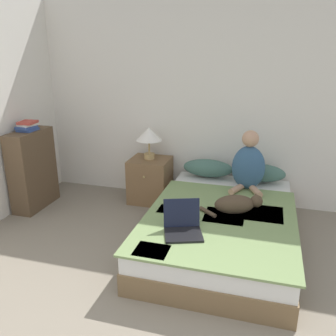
{
  "coord_description": "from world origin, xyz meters",
  "views": [
    {
      "loc": [
        0.56,
        -1.08,
        1.93
      ],
      "look_at": [
        -0.39,
        2.28,
        0.74
      ],
      "focal_mm": 38.0,
      "sensor_mm": 36.0,
      "label": 1
    }
  ],
  "objects_px": {
    "person_sitting": "(248,165)",
    "laptop_open": "(183,227)",
    "bed": "(221,227)",
    "cat_tabby": "(237,204)",
    "nightstand": "(150,180)",
    "pillow_near": "(208,168)",
    "bookshelf": "(33,170)",
    "book_stack_top": "(27,126)",
    "table_lamp": "(149,135)",
    "pillow_far": "(259,173)"
  },
  "relations": [
    {
      "from": "pillow_near",
      "to": "laptop_open",
      "type": "distance_m",
      "value": 1.48
    },
    {
      "from": "book_stack_top",
      "to": "person_sitting",
      "type": "bearing_deg",
      "value": 7.62
    },
    {
      "from": "cat_tabby",
      "to": "table_lamp",
      "type": "distance_m",
      "value": 1.55
    },
    {
      "from": "bed",
      "to": "cat_tabby",
      "type": "distance_m",
      "value": 0.33
    },
    {
      "from": "bed",
      "to": "pillow_far",
      "type": "height_order",
      "value": "pillow_far"
    },
    {
      "from": "nightstand",
      "to": "book_stack_top",
      "type": "bearing_deg",
      "value": -157.46
    },
    {
      "from": "person_sitting",
      "to": "laptop_open",
      "type": "bearing_deg",
      "value": -111.35
    },
    {
      "from": "laptop_open",
      "to": "nightstand",
      "type": "xyz_separation_m",
      "value": [
        -0.78,
        1.4,
        -0.16
      ]
    },
    {
      "from": "bed",
      "to": "pillow_far",
      "type": "xyz_separation_m",
      "value": [
        0.31,
        0.92,
        0.3
      ]
    },
    {
      "from": "cat_tabby",
      "to": "book_stack_top",
      "type": "bearing_deg",
      "value": 152.66
    },
    {
      "from": "bed",
      "to": "laptop_open",
      "type": "height_order",
      "value": "laptop_open"
    },
    {
      "from": "person_sitting",
      "to": "bookshelf",
      "type": "xyz_separation_m",
      "value": [
        -2.58,
        -0.35,
        -0.18
      ]
    },
    {
      "from": "bookshelf",
      "to": "cat_tabby",
      "type": "bearing_deg",
      "value": -7.29
    },
    {
      "from": "book_stack_top",
      "to": "cat_tabby",
      "type": "bearing_deg",
      "value": -7.37
    },
    {
      "from": "pillow_near",
      "to": "bookshelf",
      "type": "relative_size",
      "value": 0.64
    },
    {
      "from": "person_sitting",
      "to": "book_stack_top",
      "type": "relative_size",
      "value": 2.87
    },
    {
      "from": "cat_tabby",
      "to": "bookshelf",
      "type": "height_order",
      "value": "bookshelf"
    },
    {
      "from": "pillow_near",
      "to": "book_stack_top",
      "type": "xyz_separation_m",
      "value": [
        -2.08,
        -0.63,
        0.54
      ]
    },
    {
      "from": "person_sitting",
      "to": "bookshelf",
      "type": "bearing_deg",
      "value": -172.3
    },
    {
      "from": "bed",
      "to": "bookshelf",
      "type": "relative_size",
      "value": 2.19
    },
    {
      "from": "bed",
      "to": "book_stack_top",
      "type": "distance_m",
      "value": 2.55
    },
    {
      "from": "cat_tabby",
      "to": "pillow_far",
      "type": "bearing_deg",
      "value": 59.98
    },
    {
      "from": "bed",
      "to": "person_sitting",
      "type": "relative_size",
      "value": 3.14
    },
    {
      "from": "cat_tabby",
      "to": "bookshelf",
      "type": "distance_m",
      "value": 2.55
    },
    {
      "from": "cat_tabby",
      "to": "nightstand",
      "type": "xyz_separation_m",
      "value": [
        -1.19,
        0.88,
        -0.2
      ]
    },
    {
      "from": "cat_tabby",
      "to": "nightstand",
      "type": "height_order",
      "value": "cat_tabby"
    },
    {
      "from": "pillow_near",
      "to": "pillow_far",
      "type": "relative_size",
      "value": 1.0
    },
    {
      "from": "pillow_far",
      "to": "nightstand",
      "type": "bearing_deg",
      "value": -176.74
    },
    {
      "from": "bookshelf",
      "to": "book_stack_top",
      "type": "bearing_deg",
      "value": 97.92
    },
    {
      "from": "pillow_far",
      "to": "bed",
      "type": "bearing_deg",
      "value": -108.64
    },
    {
      "from": "table_lamp",
      "to": "bookshelf",
      "type": "distance_m",
      "value": 1.5
    },
    {
      "from": "table_lamp",
      "to": "book_stack_top",
      "type": "xyz_separation_m",
      "value": [
        -1.33,
        -0.57,
        0.16
      ]
    },
    {
      "from": "laptop_open",
      "to": "table_lamp",
      "type": "distance_m",
      "value": 1.68
    },
    {
      "from": "pillow_near",
      "to": "table_lamp",
      "type": "bearing_deg",
      "value": -175.14
    },
    {
      "from": "person_sitting",
      "to": "book_stack_top",
      "type": "height_order",
      "value": "book_stack_top"
    },
    {
      "from": "table_lamp",
      "to": "bed",
      "type": "bearing_deg",
      "value": -38.92
    },
    {
      "from": "pillow_near",
      "to": "bed",
      "type": "bearing_deg",
      "value": -71.35
    },
    {
      "from": "bed",
      "to": "cat_tabby",
      "type": "height_order",
      "value": "cat_tabby"
    },
    {
      "from": "laptop_open",
      "to": "pillow_near",
      "type": "bearing_deg",
      "value": 71.31
    },
    {
      "from": "nightstand",
      "to": "person_sitting",
      "type": "bearing_deg",
      "value": -9.68
    },
    {
      "from": "bed",
      "to": "pillow_near",
      "type": "relative_size",
      "value": 3.44
    },
    {
      "from": "pillow_far",
      "to": "cat_tabby",
      "type": "distance_m",
      "value": 0.98
    },
    {
      "from": "pillow_near",
      "to": "pillow_far",
      "type": "height_order",
      "value": "same"
    },
    {
      "from": "bed",
      "to": "bookshelf",
      "type": "distance_m",
      "value": 2.43
    },
    {
      "from": "bookshelf",
      "to": "person_sitting",
      "type": "bearing_deg",
      "value": 7.7
    },
    {
      "from": "bed",
      "to": "pillow_near",
      "type": "height_order",
      "value": "pillow_near"
    },
    {
      "from": "cat_tabby",
      "to": "book_stack_top",
      "type": "relative_size",
      "value": 2.54
    },
    {
      "from": "bed",
      "to": "bookshelf",
      "type": "bearing_deg",
      "value": 173.32
    },
    {
      "from": "bed",
      "to": "pillow_far",
      "type": "bearing_deg",
      "value": 71.36
    },
    {
      "from": "nightstand",
      "to": "bookshelf",
      "type": "height_order",
      "value": "bookshelf"
    }
  ]
}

